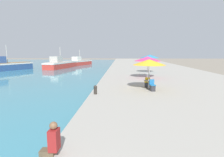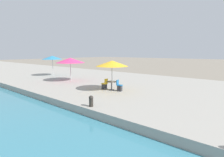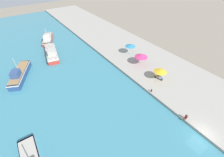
# 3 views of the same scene
# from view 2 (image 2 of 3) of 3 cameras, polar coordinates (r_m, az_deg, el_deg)

# --- Properties ---
(quay_promenade) EXTENTS (16.00, 90.00, 0.51)m
(quay_promenade) POSITION_cam_2_polar(r_m,az_deg,el_deg) (36.43, -26.93, 2.30)
(quay_promenade) COLOR #A39E93
(quay_promenade) RESTS_ON ground_plane
(cafe_umbrella_pink) EXTENTS (2.63, 2.63, 2.47)m
(cafe_umbrella_pink) POSITION_cam_2_polar(r_m,az_deg,el_deg) (14.14, 0.00, 4.94)
(cafe_umbrella_pink) COLOR #B7B7B7
(cafe_umbrella_pink) RESTS_ON quay_promenade
(cafe_umbrella_white) EXTENTS (3.11, 3.11, 2.54)m
(cafe_umbrella_white) POSITION_cam_2_polar(r_m,az_deg,el_deg) (19.56, -13.47, 5.80)
(cafe_umbrella_white) COLOR #B7B7B7
(cafe_umbrella_white) RESTS_ON quay_promenade
(cafe_umbrella_striped) EXTENTS (2.71, 2.71, 2.67)m
(cafe_umbrella_striped) POSITION_cam_2_polar(r_m,az_deg,el_deg) (24.61, -18.92, 6.48)
(cafe_umbrella_striped) COLOR #B7B7B7
(cafe_umbrella_striped) RESTS_ON quay_promenade
(cafe_table) EXTENTS (0.80, 0.80, 0.74)m
(cafe_table) POSITION_cam_2_polar(r_m,az_deg,el_deg) (14.45, -0.18, -1.77)
(cafe_table) COLOR #333338
(cafe_table) RESTS_ON quay_promenade
(cafe_chair_left) EXTENTS (0.43, 0.46, 0.91)m
(cafe_chair_left) POSITION_cam_2_polar(r_m,az_deg,el_deg) (14.92, -2.43, -2.26)
(cafe_chair_left) COLOR #2D2D33
(cafe_chair_left) RESTS_ON quay_promenade
(cafe_chair_right) EXTENTS (0.49, 0.51, 0.91)m
(cafe_chair_right) POSITION_cam_2_polar(r_m,az_deg,el_deg) (14.20, 2.44, -2.82)
(cafe_chair_right) COLOR #2D2D33
(cafe_chair_right) RESTS_ON quay_promenade
(mooring_bollard) EXTENTS (0.26, 0.26, 0.65)m
(mooring_bollard) POSITION_cam_2_polar(r_m,az_deg,el_deg) (10.25, -6.83, -7.21)
(mooring_bollard) COLOR #2D2823
(mooring_bollard) RESTS_ON quay_promenade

